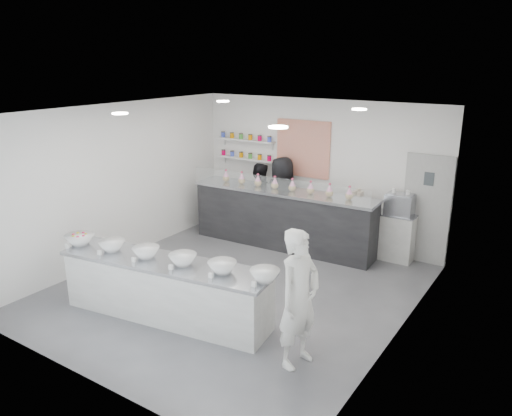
{
  "coord_description": "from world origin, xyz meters",
  "views": [
    {
      "loc": [
        4.53,
        -6.27,
        3.8
      ],
      "look_at": [
        0.16,
        0.4,
        1.38
      ],
      "focal_mm": 35.0,
      "sensor_mm": 36.0,
      "label": 1
    }
  ],
  "objects_px": {
    "back_bar": "(283,219)",
    "woman_prep": "(299,299)",
    "espresso_machine": "(400,205)",
    "staff_right": "(282,199)",
    "staff_left": "(259,199)",
    "espresso_ledge": "(382,234)",
    "prep_counter": "(166,289)"
  },
  "relations": [
    {
      "from": "back_bar",
      "to": "staff_right",
      "type": "distance_m",
      "value": 0.56
    },
    {
      "from": "prep_counter",
      "to": "staff_left",
      "type": "distance_m",
      "value": 4.04
    },
    {
      "from": "espresso_ledge",
      "to": "staff_left",
      "type": "distance_m",
      "value": 2.79
    },
    {
      "from": "woman_prep",
      "to": "staff_left",
      "type": "distance_m",
      "value": 4.97
    },
    {
      "from": "back_bar",
      "to": "staff_left",
      "type": "bearing_deg",
      "value": 152.56
    },
    {
      "from": "back_bar",
      "to": "woman_prep",
      "type": "xyz_separation_m",
      "value": [
        2.26,
        -3.48,
        0.3
      ]
    },
    {
      "from": "back_bar",
      "to": "espresso_ledge",
      "type": "relative_size",
      "value": 3.13
    },
    {
      "from": "espresso_machine",
      "to": "staff_right",
      "type": "height_order",
      "value": "staff_right"
    },
    {
      "from": "prep_counter",
      "to": "espresso_ledge",
      "type": "relative_size",
      "value": 2.68
    },
    {
      "from": "woman_prep",
      "to": "staff_right",
      "type": "xyz_separation_m",
      "value": [
        -2.52,
        3.88,
        -0.01
      ]
    },
    {
      "from": "prep_counter",
      "to": "espresso_machine",
      "type": "distance_m",
      "value": 4.7
    },
    {
      "from": "back_bar",
      "to": "prep_counter",
      "type": "bearing_deg",
      "value": -92.07
    },
    {
      "from": "prep_counter",
      "to": "woman_prep",
      "type": "relative_size",
      "value": 1.84
    },
    {
      "from": "back_bar",
      "to": "woman_prep",
      "type": "relative_size",
      "value": 2.15
    },
    {
      "from": "espresso_machine",
      "to": "back_bar",
      "type": "bearing_deg",
      "value": -165.48
    },
    {
      "from": "woman_prep",
      "to": "staff_left",
      "type": "relative_size",
      "value": 1.14
    },
    {
      "from": "prep_counter",
      "to": "espresso_ledge",
      "type": "distance_m",
      "value": 4.52
    },
    {
      "from": "espresso_ledge",
      "to": "espresso_machine",
      "type": "xyz_separation_m",
      "value": [
        0.3,
        0.0,
        0.66
      ]
    },
    {
      "from": "prep_counter",
      "to": "espresso_machine",
      "type": "height_order",
      "value": "espresso_machine"
    },
    {
      "from": "back_bar",
      "to": "staff_left",
      "type": "xyz_separation_m",
      "value": [
        -0.85,
        0.39,
        0.2
      ]
    },
    {
      "from": "prep_counter",
      "to": "staff_left",
      "type": "relative_size",
      "value": 2.09
    },
    {
      "from": "prep_counter",
      "to": "staff_right",
      "type": "bearing_deg",
      "value": 85.96
    },
    {
      "from": "back_bar",
      "to": "espresso_ledge",
      "type": "bearing_deg",
      "value": 14.13
    },
    {
      "from": "espresso_ledge",
      "to": "espresso_machine",
      "type": "distance_m",
      "value": 0.73
    },
    {
      "from": "prep_counter",
      "to": "woman_prep",
      "type": "xyz_separation_m",
      "value": [
        2.23,
        0.05,
        0.45
      ]
    },
    {
      "from": "espresso_machine",
      "to": "staff_left",
      "type": "relative_size",
      "value": 0.32
    },
    {
      "from": "espresso_machine",
      "to": "prep_counter",
      "type": "bearing_deg",
      "value": -118.02
    },
    {
      "from": "prep_counter",
      "to": "staff_right",
      "type": "relative_size",
      "value": 1.86
    },
    {
      "from": "prep_counter",
      "to": "staff_left",
      "type": "height_order",
      "value": "staff_left"
    },
    {
      "from": "espresso_machine",
      "to": "woman_prep",
      "type": "xyz_separation_m",
      "value": [
        0.05,
        -4.06,
        -0.22
      ]
    },
    {
      "from": "espresso_machine",
      "to": "espresso_ledge",
      "type": "bearing_deg",
      "value": 180.0
    },
    {
      "from": "espresso_ledge",
      "to": "staff_left",
      "type": "relative_size",
      "value": 0.78
    }
  ]
}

